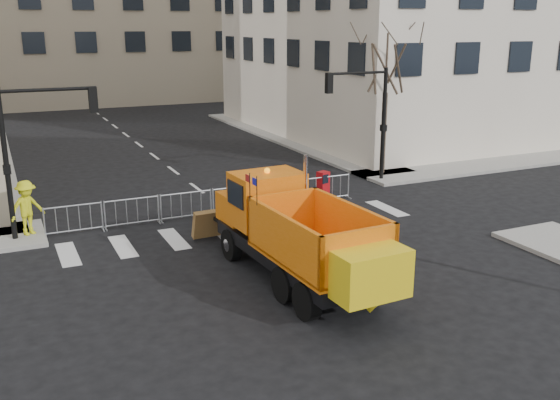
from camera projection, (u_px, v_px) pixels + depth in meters
name	position (u px, v px, depth m)	size (l,w,h in m)	color
ground	(321.00, 281.00, 18.42)	(120.00, 120.00, 0.00)	black
sidewalk_back	(222.00, 206.00, 25.81)	(64.00, 5.00, 0.15)	gray
traffic_light_left	(7.00, 167.00, 20.98)	(0.18, 0.18, 5.40)	black
traffic_light_right	(384.00, 126.00, 29.42)	(0.18, 0.18, 5.40)	black
crowd_barriers	(212.00, 202.00, 24.59)	(12.60, 0.60, 1.10)	#9EA0A5
street_tree	(385.00, 100.00, 30.29)	(3.00, 3.00, 7.50)	#382B21
plow_truck	(298.00, 232.00, 17.92)	(3.03, 9.14, 3.51)	black
cop_a	(226.00, 223.00, 21.22)	(0.59, 0.39, 1.62)	black
cop_b	(251.00, 208.00, 22.47)	(0.90, 0.70, 1.85)	black
cop_c	(232.00, 207.00, 22.29)	(1.18, 0.49, 2.02)	black
worker	(27.00, 208.00, 21.82)	(1.26, 0.73, 1.95)	yellow
newspaper_box	(323.00, 184.00, 26.77)	(0.45, 0.40, 1.10)	#AF0D12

